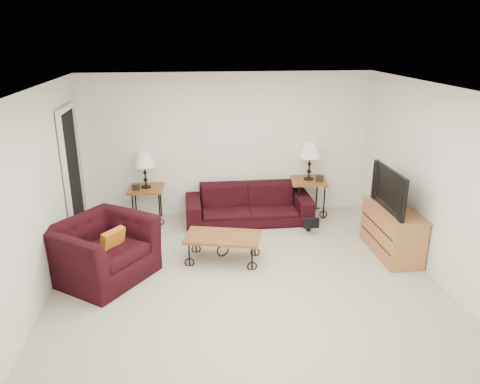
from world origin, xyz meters
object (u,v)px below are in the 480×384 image
sofa (248,204)px  coffee_table (223,248)px  side_table_left (147,205)px  side_table_right (308,197)px  television (396,189)px  armchair (102,250)px  tv_stand (392,231)px  lamp_right (310,161)px  lamp_left (145,170)px  backpack (309,217)px

sofa → coffee_table: size_ratio=2.04×
side_table_left → side_table_right: 2.83m
side_table_left → television: television is taller
armchair → tv_stand: 4.11m
lamp_right → coffee_table: size_ratio=0.63×
lamp_left → television: television is taller
armchair → backpack: armchair is taller
side_table_right → tv_stand: size_ratio=0.57×
armchair → coffee_table: bearing=-43.9°
coffee_table → sofa: bearing=68.6°
lamp_right → coffee_table: lamp_right is taller
sofa → backpack: 1.09m
side_table_left → side_table_right: bearing=-0.0°
armchair → backpack: size_ratio=2.40×
side_table_left → television: 4.06m
tv_stand → armchair: bearing=-176.8°
side_table_right → television: bearing=-63.8°
sofa → tv_stand: size_ratio=1.83×
lamp_left → coffee_table: (1.17, -1.61, -0.74)m
side_table_left → coffee_table: size_ratio=0.59×
lamp_left → side_table_left: bearing=0.0°
armchair → backpack: (3.10, 1.14, -0.14)m
side_table_right → lamp_left: 2.89m
sofa → lamp_left: (-1.73, 0.18, 0.62)m
side_table_right → coffee_table: bearing=-135.8°
sofa → television: bearing=-37.7°
lamp_right → tv_stand: (0.83, -1.66, -0.65)m
television → lamp_left: bearing=-114.4°
tv_stand → television: television is taller
lamp_right → television: bearing=-63.8°
side_table_left → coffee_table: bearing=-53.9°
lamp_left → coffee_table: bearing=-53.9°
lamp_right → side_table_right: bearing=0.0°
sofa → side_table_right: side_table_right is taller
coffee_table → television: bearing=-1.1°
tv_stand → side_table_left: bearing=155.7°
side_table_left → side_table_right: (2.83, -0.00, 0.02)m
sofa → side_table_left: size_ratio=3.44×
side_table_left → lamp_left: bearing=0.0°
lamp_right → tv_stand: bearing=-63.3°
side_table_left → lamp_left: lamp_left is taller
coffee_table → backpack: (1.49, 0.86, 0.06)m
lamp_right → television: 1.84m
tv_stand → backpack: bearing=137.8°
lamp_left → armchair: size_ratio=0.52×
sofa → lamp_right: bearing=9.3°
side_table_left → coffee_table: side_table_left is taller
sofa → side_table_right: (1.09, 0.18, 0.02)m
side_table_right → armchair: size_ratio=0.55×
armchair → television: 4.14m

